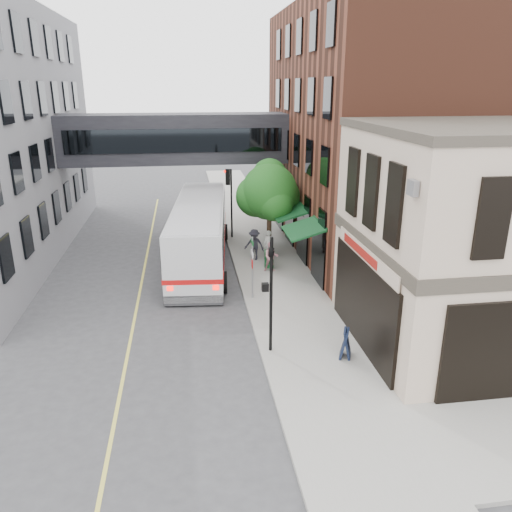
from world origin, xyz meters
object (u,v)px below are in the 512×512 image
object	(u,v)px
pedestrian_c	(254,245)
bus	(200,230)
pedestrian_b	(271,257)
newspaper_box	(269,259)
pedestrian_a	(269,245)
sandwich_board	(346,343)

from	to	relation	value
pedestrian_c	bus	bearing A→B (deg)	-160.12
pedestrian_b	bus	bearing A→B (deg)	153.44
pedestrian_c	newspaper_box	size ratio (longest dim) A/B	1.87
pedestrian_a	pedestrian_b	size ratio (longest dim) A/B	1.05
bus	pedestrian_c	distance (m)	3.20
pedestrian_c	newspaper_box	xyz separation A→B (m)	(0.62, -1.36, -0.42)
newspaper_box	sandwich_board	world-z (taller)	sandwich_board
newspaper_box	sandwich_board	xyz separation A→B (m)	(1.20, -9.87, 0.07)
bus	pedestrian_c	bearing A→B (deg)	-8.77
bus	sandwich_board	xyz separation A→B (m)	(4.87, -11.70, -1.20)
bus	pedestrian_b	distance (m)	4.52
pedestrian_b	newspaper_box	world-z (taller)	pedestrian_b
pedestrian_b	newspaper_box	size ratio (longest dim) A/B	1.68
pedestrian_a	pedestrian_b	distance (m)	1.89
sandwich_board	bus	bearing A→B (deg)	134.19
bus	newspaper_box	world-z (taller)	bus
pedestrian_c	pedestrian_a	bearing A→B (deg)	22.92
pedestrian_b	pedestrian_c	bearing A→B (deg)	114.87
newspaper_box	sandwich_board	distance (m)	9.94
pedestrian_a	pedestrian_c	distance (m)	0.83
bus	pedestrian_a	xyz separation A→B (m)	(3.88, -0.55, -0.89)
newspaper_box	pedestrian_c	bearing A→B (deg)	119.01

